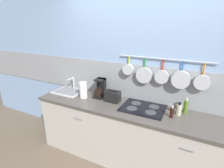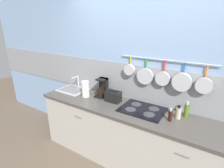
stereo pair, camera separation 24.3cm
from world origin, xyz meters
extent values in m
plane|color=brown|center=(0.00, 0.00, 0.00)|extent=(12.00, 12.00, 0.00)
cube|color=#84A3CC|center=(0.00, 0.35, 1.30)|extent=(7.20, 0.06, 2.60)
cube|color=gray|center=(0.00, 0.34, 1.17)|extent=(7.20, 0.07, 0.54)
cylinder|color=#B7BABF|center=(0.29, 0.29, 1.57)|extent=(1.25, 0.02, 0.02)
cylinder|color=gold|center=(-0.20, 0.29, 1.51)|extent=(0.02, 0.02, 0.11)
cylinder|color=#B7BABF|center=(-0.20, 0.26, 1.37)|extent=(0.16, 0.06, 0.16)
cylinder|color=green|center=(0.04, 0.29, 1.49)|extent=(0.02, 0.02, 0.13)
cylinder|color=#B7BABF|center=(0.04, 0.27, 1.31)|extent=(0.23, 0.04, 0.23)
cylinder|color=red|center=(0.28, 0.29, 1.49)|extent=(0.02, 0.02, 0.14)
cylinder|color=#B7BABF|center=(0.28, 0.27, 1.32)|extent=(0.19, 0.05, 0.19)
cylinder|color=#1959B2|center=(0.53, 0.29, 1.50)|extent=(0.02, 0.02, 0.12)
cylinder|color=#B7BABF|center=(0.53, 0.26, 1.32)|extent=(0.23, 0.07, 0.23)
cylinder|color=orange|center=(0.78, 0.29, 1.49)|extent=(0.02, 0.02, 0.14)
cylinder|color=#B7BABF|center=(0.78, 0.27, 1.32)|extent=(0.19, 0.05, 0.19)
cube|color=#B7B2A8|center=(0.00, 0.00, 0.43)|extent=(2.93, 0.58, 0.87)
cylinder|color=slate|center=(-0.73, -0.30, 0.71)|extent=(0.14, 0.01, 0.01)
cylinder|color=slate|center=(0.73, -0.30, 0.71)|extent=(0.14, 0.01, 0.01)
cube|color=#4C4742|center=(0.00, 0.00, 0.88)|extent=(2.97, 0.62, 0.03)
cube|color=#B7BABF|center=(-1.21, 0.10, 0.91)|extent=(0.47, 0.39, 0.01)
cube|color=slate|center=(-1.21, 0.10, 0.92)|extent=(0.40, 0.31, 0.00)
cylinder|color=#B7BABF|center=(-1.21, 0.24, 1.01)|extent=(0.03, 0.03, 0.23)
cylinder|color=#B7BABF|center=(-1.21, 0.16, 1.12)|extent=(0.02, 0.15, 0.02)
cylinder|color=white|center=(-0.84, 0.01, 1.03)|extent=(0.12, 0.12, 0.25)
cube|color=black|center=(-0.63, 0.15, 0.91)|extent=(0.15, 0.21, 0.02)
cube|color=black|center=(-0.63, 0.22, 1.05)|extent=(0.14, 0.07, 0.29)
cylinder|color=black|center=(-0.63, 0.12, 0.99)|extent=(0.11, 0.11, 0.12)
cube|color=black|center=(-0.63, 0.17, 1.18)|extent=(0.14, 0.16, 0.02)
cube|color=black|center=(-0.37, 0.09, 0.98)|extent=(0.23, 0.14, 0.16)
cube|color=black|center=(-0.37, 0.06, 1.07)|extent=(0.17, 0.03, 0.00)
cube|color=black|center=(-0.37, 0.11, 1.07)|extent=(0.17, 0.03, 0.00)
cube|color=black|center=(-0.49, 0.09, 1.01)|extent=(0.02, 0.02, 0.02)
cube|color=black|center=(0.11, 0.07, 0.91)|extent=(0.58, 0.45, 0.01)
cylinder|color=#38383D|center=(-0.02, -0.02, 0.91)|extent=(0.14, 0.14, 0.00)
cylinder|color=#38383D|center=(0.24, -0.02, 0.91)|extent=(0.14, 0.14, 0.00)
cylinder|color=#38383D|center=(-0.02, 0.16, 0.91)|extent=(0.14, 0.14, 0.00)
cylinder|color=#38383D|center=(0.24, 0.16, 0.91)|extent=(0.14, 0.14, 0.00)
cylinder|color=#33140F|center=(0.50, -0.01, 0.97)|extent=(0.05, 0.05, 0.13)
cylinder|color=beige|center=(0.50, -0.01, 1.05)|extent=(0.02, 0.02, 0.03)
cylinder|color=#BFB799|center=(0.57, 0.10, 0.97)|extent=(0.07, 0.07, 0.14)
cylinder|color=black|center=(0.57, 0.10, 1.06)|extent=(0.04, 0.04, 0.03)
cylinder|color=#4C721E|center=(0.64, 0.20, 0.99)|extent=(0.06, 0.06, 0.17)
cylinder|color=beige|center=(0.64, 0.20, 1.09)|extent=(0.03, 0.03, 0.04)
camera|label=1|loc=(0.68, -2.05, 2.02)|focal=28.00mm
camera|label=2|loc=(0.90, -1.93, 2.02)|focal=28.00mm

